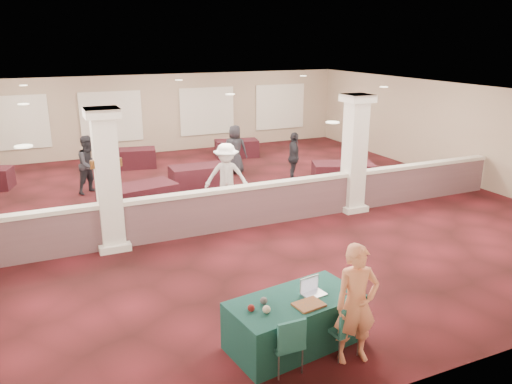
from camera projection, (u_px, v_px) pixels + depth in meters
name	position (u px, v px, depth m)	size (l,w,h in m)	color
ground	(232.00, 208.00, 14.12)	(16.00, 16.00, 0.00)	#451116
wall_back	(161.00, 114.00, 20.62)	(16.00, 0.04, 3.20)	gray
wall_front	(449.00, 273.00, 6.67)	(16.00, 0.04, 3.20)	gray
wall_right	(453.00, 131.00, 16.76)	(0.04, 16.00, 3.20)	gray
ceiling	(230.00, 94.00, 13.17)	(16.00, 16.00, 0.02)	silver
partition_wall	(253.00, 204.00, 12.64)	(15.60, 0.28, 1.10)	brown
column_left	(108.00, 179.00, 10.96)	(0.72, 0.72, 3.20)	silver
column_right	(354.00, 153.00, 13.49)	(0.72, 0.72, 3.20)	silver
sconce_left	(93.00, 165.00, 10.75)	(0.12, 0.12, 0.18)	brown
sconce_right	(119.00, 162.00, 10.96)	(0.12, 0.12, 0.18)	brown
near_table	(294.00, 322.00, 7.75)	(2.06, 1.03, 0.79)	#0D3230
conf_chair_main	(346.00, 326.00, 7.42)	(0.48, 0.49, 0.88)	#1D5552
conf_chair_side	(288.00, 340.00, 7.03)	(0.46, 0.46, 0.90)	#1D5552
woman	(356.00, 304.00, 7.23)	(0.66, 0.44, 1.84)	#FF916E
far_table_front_left	(138.00, 200.00, 13.52)	(2.00, 1.00, 0.81)	black
far_table_front_center	(199.00, 177.00, 15.87)	(1.81, 0.91, 0.73)	black
far_table_front_right	(343.00, 175.00, 16.06)	(1.91, 0.95, 0.77)	black
far_table_back_center	(132.00, 158.00, 18.41)	(1.72, 0.86, 0.70)	black
far_table_back_right	(237.00, 148.00, 20.08)	(1.69, 0.84, 0.69)	black
attendee_a	(90.00, 165.00, 15.26)	(0.86, 0.48, 1.80)	black
attendee_b	(226.00, 177.00, 13.78)	(1.20, 0.55, 1.87)	white
attendee_c	(294.00, 157.00, 16.45)	(0.98, 0.47, 1.67)	black
attendee_d	(235.00, 149.00, 17.50)	(0.85, 0.46, 1.72)	black
laptop_base	(314.00, 294.00, 7.75)	(0.36, 0.25, 0.02)	silver
laptop_screen	(309.00, 284.00, 7.81)	(0.36, 0.01, 0.24)	silver
screen_glow	(309.00, 285.00, 7.81)	(0.33, 0.00, 0.21)	silver
knitting	(309.00, 305.00, 7.44)	(0.43, 0.33, 0.03)	#AE591B
yarn_cream	(267.00, 309.00, 7.22)	(0.12, 0.12, 0.12)	beige
yarn_red	(251.00, 308.00, 7.27)	(0.11, 0.11, 0.11)	#5B1712
yarn_grey	(264.00, 301.00, 7.47)	(0.11, 0.11, 0.11)	#4D4D52
scissors	(343.00, 295.00, 7.75)	(0.13, 0.03, 0.01)	#B1121C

